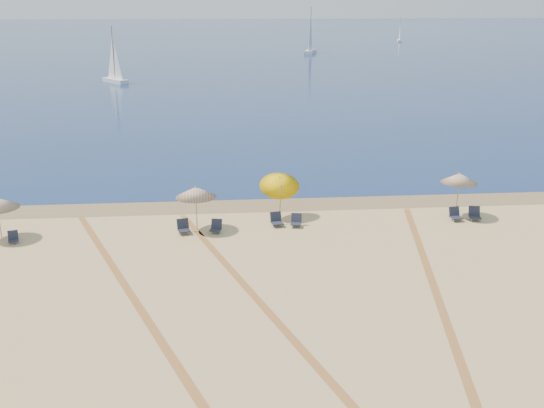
{
  "coord_description": "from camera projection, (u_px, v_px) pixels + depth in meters",
  "views": [
    {
      "loc": [
        -2.8,
        -12.02,
        11.71
      ],
      "look_at": [
        0.0,
        20.0,
        1.3
      ],
      "focal_mm": 41.64,
      "sensor_mm": 36.0,
      "label": 1
    }
  ],
  "objects": [
    {
      "name": "chair_6",
      "position": [
        276.0,
        220.0,
        34.28
      ],
      "size": [
        0.73,
        0.81,
        0.73
      ],
      "rotation": [
        0.0,
        0.0,
        0.19
      ],
      "color": "black",
      "rests_on": "ground"
    },
    {
      "name": "umbrella_4",
      "position": [
        459.0,
        178.0,
        35.24
      ],
      "size": [
        2.03,
        2.03,
        2.58
      ],
      "color": "gray",
      "rests_on": "ground"
    },
    {
      "name": "chair_5",
      "position": [
        216.0,
        227.0,
        33.29
      ],
      "size": [
        0.72,
        0.79,
        0.69
      ],
      "rotation": [
        0.0,
        0.0,
        -0.25
      ],
      "color": "black",
      "rests_on": "ground"
    },
    {
      "name": "umbrella_2",
      "position": [
        196.0,
        192.0,
        33.24
      ],
      "size": [
        2.17,
        2.17,
        2.41
      ],
      "color": "gray",
      "rests_on": "ground"
    },
    {
      "name": "sailboat_3",
      "position": [
        400.0,
        34.0,
        187.18
      ],
      "size": [
        2.14,
        4.89,
        7.07
      ],
      "rotation": [
        0.0,
        0.0,
        -0.2
      ],
      "color": "white",
      "rests_on": "ocean"
    },
    {
      "name": "umbrella_3",
      "position": [
        280.0,
        182.0,
        35.08
      ],
      "size": [
        2.23,
        2.24,
        2.81
      ],
      "color": "gray",
      "rests_on": "ground"
    },
    {
      "name": "chair_7",
      "position": [
        296.0,
        221.0,
        34.19
      ],
      "size": [
        0.69,
        0.77,
        0.69
      ],
      "rotation": [
        0.0,
        0.0,
        -0.2
      ],
      "color": "black",
      "rests_on": "ground"
    },
    {
      "name": "sailboat_2",
      "position": [
        310.0,
        39.0,
        144.85
      ],
      "size": [
        3.81,
        7.15,
        10.34
      ],
      "rotation": [
        0.0,
        0.0,
        -0.31
      ],
      "color": "white",
      "rests_on": "ocean"
    },
    {
      "name": "tire_tracks",
      "position": [
        288.0,
        319.0,
        24.31
      ],
      "size": [
        46.41,
        38.12,
        0.0
      ],
      "color": "tan",
      "rests_on": "ground"
    },
    {
      "name": "chair_8",
      "position": [
        455.0,
        215.0,
        35.14
      ],
      "size": [
        0.68,
        0.77,
        0.73
      ],
      "rotation": [
        0.0,
        0.0,
        0.12
      ],
      "color": "black",
      "rests_on": "ground"
    },
    {
      "name": "chair_4",
      "position": [
        183.0,
        227.0,
        33.17
      ],
      "size": [
        0.77,
        0.85,
        0.74
      ],
      "rotation": [
        0.0,
        0.0,
        0.24
      ],
      "color": "black",
      "rests_on": "ground"
    },
    {
      "name": "sailboat_1",
      "position": [
        114.0,
        66.0,
        93.22
      ],
      "size": [
        4.4,
        5.26,
        8.2
      ],
      "rotation": [
        0.0,
        0.0,
        0.64
      ],
      "color": "white",
      "rests_on": "ocean"
    },
    {
      "name": "ocean",
      "position": [
        223.0,
        34.0,
        228.47
      ],
      "size": [
        500.0,
        500.0,
        0.0
      ],
      "primitive_type": "plane",
      "color": "#0C2151",
      "rests_on": "ground"
    },
    {
      "name": "chair_3",
      "position": [
        13.0,
        238.0,
        31.89
      ],
      "size": [
        0.64,
        0.7,
        0.6
      ],
      "rotation": [
        0.0,
        0.0,
        0.3
      ],
      "color": "black",
      "rests_on": "ground"
    },
    {
      "name": "chair_9",
      "position": [
        475.0,
        214.0,
        35.19
      ],
      "size": [
        0.74,
        0.82,
        0.74
      ],
      "rotation": [
        0.0,
        0.0,
        -0.19
      ],
      "color": "black",
      "rests_on": "ground"
    },
    {
      "name": "wet_sand",
      "position": [
        266.0,
        204.0,
        37.97
      ],
      "size": [
        500.0,
        500.0,
        0.0
      ],
      "primitive_type": "plane",
      "color": "olive",
      "rests_on": "ground"
    }
  ]
}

